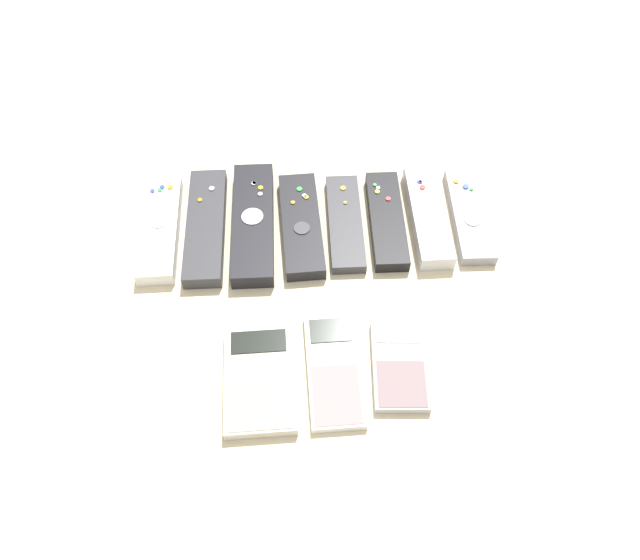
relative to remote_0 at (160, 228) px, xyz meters
The scene contains 12 objects.
ground_plane 0.26m from the remote_0, 30.82° to the right, with size 3.00×3.00×0.00m, color beige.
remote_0 is the anchor object (origin of this frame).
remote_1 0.07m from the remote_0, ahead, with size 0.06×0.21×0.02m.
remote_2 0.14m from the remote_0, ahead, with size 0.06×0.21×0.03m.
remote_3 0.21m from the remote_0, ahead, with size 0.06×0.19×0.02m.
remote_4 0.27m from the remote_0, ahead, with size 0.05×0.17×0.02m.
remote_5 0.33m from the remote_0, ahead, with size 0.05×0.18×0.02m.
remote_6 0.39m from the remote_0, ahead, with size 0.05×0.18×0.03m.
remote_7 0.45m from the remote_0, ahead, with size 0.05×0.17×0.02m.
calculator_0 0.29m from the remote_0, 59.94° to the right, with size 0.09×0.15×0.02m.
calculator_1 0.34m from the remote_0, 45.29° to the right, with size 0.07×0.16×0.01m.
calculator_2 0.40m from the remote_0, 36.62° to the right, with size 0.08×0.13×0.01m.
Camera 1 is at (-0.03, -0.46, 0.71)m, focal length 35.00 mm.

